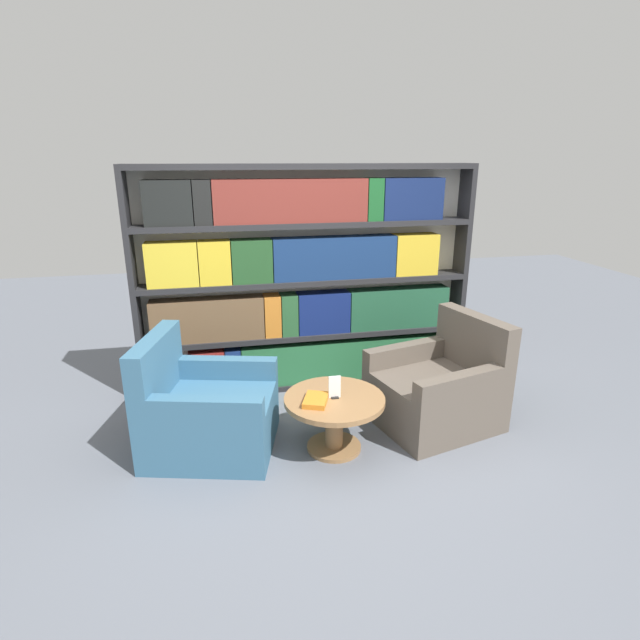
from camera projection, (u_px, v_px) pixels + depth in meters
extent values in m
plane|color=slate|center=(341.00, 458.00, 3.79)|extent=(14.00, 14.00, 0.00)
cube|color=silver|center=(305.00, 278.00, 4.83)|extent=(3.16, 0.05, 2.12)
cube|color=#262628|center=(135.00, 290.00, 4.40)|extent=(0.05, 0.30, 2.12)
cube|color=#262628|center=(459.00, 273.00, 5.02)|extent=(0.05, 0.30, 2.12)
cube|color=#262628|center=(308.00, 381.00, 5.03)|extent=(3.06, 0.30, 0.05)
cube|color=#262628|center=(308.00, 334.00, 4.88)|extent=(3.06, 0.30, 0.05)
cube|color=#262628|center=(307.00, 281.00, 4.71)|extent=(3.06, 0.30, 0.05)
cube|color=#262628|center=(307.00, 224.00, 4.55)|extent=(3.06, 0.30, 0.05)
cube|color=#262628|center=(306.00, 166.00, 4.39)|extent=(3.06, 0.30, 0.05)
cube|color=#A12924|center=(207.00, 370.00, 4.75)|extent=(0.33, 0.20, 0.40)
cube|color=navy|center=(233.00, 367.00, 4.80)|extent=(0.14, 0.20, 0.40)
cube|color=#296B3E|center=(346.00, 358.00, 5.02)|extent=(2.09, 0.20, 0.40)
cube|color=brown|center=(208.00, 319.00, 4.60)|extent=(1.02, 0.20, 0.39)
cube|color=orange|center=(272.00, 315.00, 4.72)|extent=(0.15, 0.20, 0.39)
cube|color=#285831|center=(289.00, 314.00, 4.75)|extent=(0.15, 0.20, 0.39)
cube|color=navy|center=(323.00, 312.00, 4.81)|extent=(0.50, 0.20, 0.39)
cube|color=#205437|center=(397.00, 307.00, 4.96)|extent=(1.00, 0.20, 0.39)
cube|color=gold|center=(172.00, 264.00, 4.38)|extent=(0.44, 0.20, 0.39)
cube|color=gold|center=(215.00, 262.00, 4.45)|extent=(0.28, 0.20, 0.39)
cube|color=#224B24|center=(252.00, 261.00, 4.52)|extent=(0.36, 0.20, 0.39)
cube|color=navy|center=(334.00, 257.00, 4.67)|extent=(1.16, 0.20, 0.39)
cube|color=gold|center=(414.00, 254.00, 4.83)|extent=(0.42, 0.20, 0.39)
cube|color=black|center=(168.00, 203.00, 4.22)|extent=(0.40, 0.20, 0.38)
cube|color=black|center=(202.00, 202.00, 4.28)|extent=(0.15, 0.20, 0.38)
cube|color=maroon|center=(291.00, 201.00, 4.43)|extent=(1.37, 0.20, 0.38)
cube|color=#195525|center=(373.00, 199.00, 4.58)|extent=(0.14, 0.20, 0.38)
cube|color=#13224F|center=(411.00, 199.00, 4.65)|extent=(0.58, 0.20, 0.38)
cube|color=#386684|center=(212.00, 422.00, 3.87)|extent=(1.11, 1.04, 0.44)
cube|color=#386684|center=(156.00, 367.00, 3.74)|extent=(0.34, 0.84, 0.48)
cube|color=#386684|center=(206.00, 409.00, 3.43)|extent=(0.80, 0.31, 0.17)
cube|color=#386684|center=(229.00, 368.00, 4.11)|extent=(0.80, 0.31, 0.17)
cube|color=brown|center=(434.00, 399.00, 4.23)|extent=(1.11, 1.04, 0.44)
cube|color=brown|center=(475.00, 342.00, 4.26)|extent=(0.34, 0.84, 0.48)
cube|color=brown|center=(404.00, 353.00, 4.41)|extent=(0.80, 0.32, 0.17)
cube|color=brown|center=(459.00, 385.00, 3.81)|extent=(0.80, 0.32, 0.17)
cylinder|color=olive|center=(334.00, 426.00, 3.85)|extent=(0.14, 0.14, 0.40)
cylinder|color=olive|center=(334.00, 447.00, 3.91)|extent=(0.42, 0.42, 0.03)
cylinder|color=olive|center=(334.00, 400.00, 3.78)|extent=(0.77, 0.77, 0.04)
cube|color=black|center=(334.00, 397.00, 3.78)|extent=(0.06, 0.06, 0.01)
cube|color=white|center=(335.00, 387.00, 3.75)|extent=(0.09, 0.01, 0.18)
cube|color=orange|center=(316.00, 400.00, 3.69)|extent=(0.24, 0.28, 0.04)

